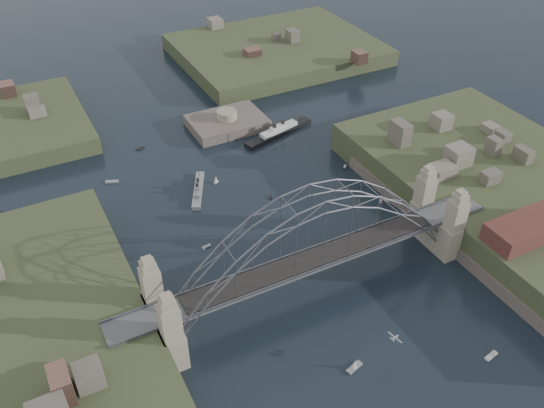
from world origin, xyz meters
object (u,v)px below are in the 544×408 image
at_px(bridge, 315,244).
at_px(naval_cruiser_far, 78,128).
at_px(naval_cruiser_near, 198,190).
at_px(ocean_liner, 279,132).
at_px(fort_island, 227,128).
at_px(wharf_shed, 531,227).

relative_size(bridge, naval_cruiser_far, 6.28).
relative_size(naval_cruiser_near, ocean_liner, 0.62).
relative_size(naval_cruiser_far, ocean_liner, 0.56).
bearing_deg(ocean_liner, naval_cruiser_far, 150.13).
bearing_deg(bridge, fort_island, 80.27).
xyz_separation_m(wharf_shed, naval_cruiser_far, (-72.18, 102.64, -9.27)).
bearing_deg(naval_cruiser_near, fort_island, 53.30).
bearing_deg(naval_cruiser_near, wharf_shed, -47.52).
bearing_deg(fort_island, wharf_shed, -69.15).
bearing_deg(ocean_liner, naval_cruiser_near, -153.28).
relative_size(bridge, naval_cruiser_near, 5.63).
relative_size(fort_island, naval_cruiser_far, 1.64).
relative_size(wharf_shed, ocean_liner, 0.84).
bearing_deg(naval_cruiser_near, naval_cruiser_far, 113.68).
height_order(wharf_shed, ocean_liner, wharf_shed).
bearing_deg(fort_island, naval_cruiser_far, 155.12).
bearing_deg(bridge, naval_cruiser_far, 107.64).
xyz_separation_m(fort_island, ocean_liner, (11.55, -11.08, 1.25)).
bearing_deg(naval_cruiser_far, fort_island, -24.88).
height_order(bridge, fort_island, bridge).
distance_m(wharf_shed, naval_cruiser_near, 77.79).
distance_m(fort_island, wharf_shed, 90.48).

